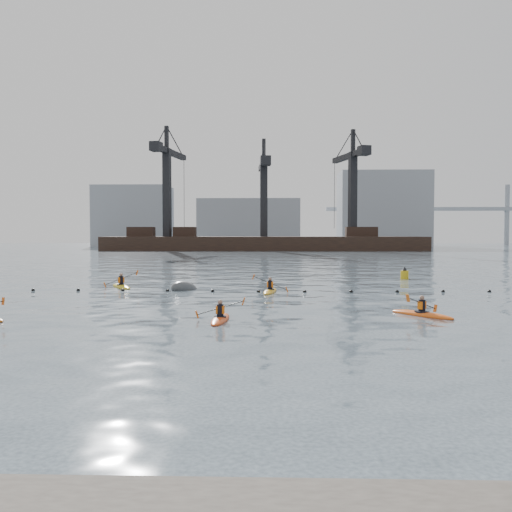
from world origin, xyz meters
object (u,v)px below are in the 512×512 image
Objects in this scene: kayaker_0 at (220,318)px; mooring_buoy at (184,289)px; kayaker_4 at (422,313)px; kayaker_5 at (121,286)px; kayaker_3 at (270,291)px; nav_buoy at (405,275)px.

kayaker_0 is 1.48× the size of mooring_buoy.
kayaker_5 is at bearing -75.37° from kayaker_4.
kayaker_4 reaches higher than mooring_buoy.
mooring_buoy is at bearing 109.37° from kayaker_0.
nav_buoy is at bearing 51.18° from kayaker_3.
kayaker_4 is (7.06, -9.85, -0.00)m from kayaker_3.
kayaker_5 is at bearing -160.61° from nav_buoy.
mooring_buoy is 19.20m from nav_buoy.
nav_buoy is (13.33, 21.93, 0.26)m from kayaker_0.
kayaker_5 is (-17.58, 12.63, 0.01)m from kayaker_4.
kayaker_4 is 20.69m from nav_buoy.
kayaker_3 is 10.88m from kayaker_5.
kayaker_4 is (9.20, 1.66, 0.00)m from kayaker_0.
mooring_buoy is (-3.69, 13.04, -0.10)m from kayaker_0.
kayaker_3 is at bearing -46.25° from kayaker_5.
kayaker_0 is 16.56m from kayaker_5.
kayaker_0 is 9.35m from kayaker_4.
kayaker_0 is at bearing -92.33° from kayaker_3.
kayaker_4 is at bearing 13.77° from kayaker_0.
nav_buoy is at bearing 62.27° from kayaker_0.
kayaker_0 is 2.74× the size of nav_buoy.
kayaker_3 is (2.14, 11.50, 0.01)m from kayaker_0.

